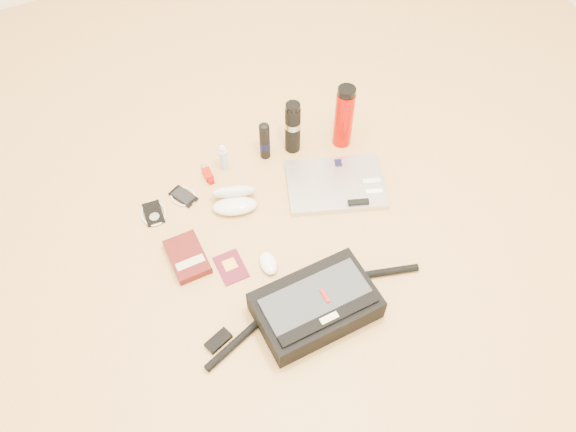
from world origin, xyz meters
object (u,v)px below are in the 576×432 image
at_px(laptop, 336,184).
at_px(book, 188,257).
at_px(thermos_red, 344,117).
at_px(thermos_black, 293,127).
at_px(messenger_bag, 315,306).

relative_size(laptop, book, 2.40).
bearing_deg(thermos_red, book, -162.85).
height_order(thermos_black, thermos_red, thermos_red).
bearing_deg(thermos_red, thermos_black, 162.42).
bearing_deg(messenger_bag, thermos_black, 67.98).
bearing_deg(messenger_bag, thermos_red, 52.96).
distance_m(messenger_bag, thermos_black, 0.75).
relative_size(thermos_black, thermos_red, 0.84).
xyz_separation_m(laptop, thermos_red, (0.14, 0.20, 0.13)).
bearing_deg(laptop, thermos_black, 124.20).
distance_m(book, thermos_black, 0.66).
height_order(book, thermos_red, thermos_red).
height_order(laptop, thermos_black, thermos_black).
relative_size(book, thermos_red, 0.65).
xyz_separation_m(messenger_bag, thermos_red, (0.48, 0.63, 0.09)).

